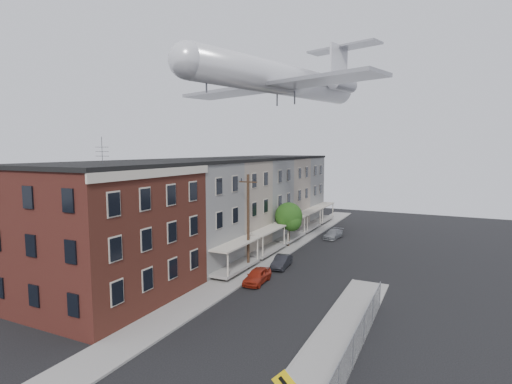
# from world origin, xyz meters

# --- Properties ---
(sidewalk_left) EXTENTS (3.00, 62.00, 0.12)m
(sidewalk_left) POSITION_xyz_m (-5.50, 24.00, 0.06)
(sidewalk_left) COLOR gray
(sidewalk_left) RESTS_ON ground
(sidewalk_right) EXTENTS (3.00, 26.00, 0.12)m
(sidewalk_right) POSITION_xyz_m (5.50, 6.00, 0.06)
(sidewalk_right) COLOR gray
(sidewalk_right) RESTS_ON ground
(curb_left) EXTENTS (0.15, 62.00, 0.14)m
(curb_left) POSITION_xyz_m (-4.05, 24.00, 0.07)
(curb_left) COLOR gray
(curb_left) RESTS_ON ground
(curb_right) EXTENTS (0.15, 26.00, 0.14)m
(curb_right) POSITION_xyz_m (4.05, 6.00, 0.07)
(curb_right) COLOR gray
(curb_right) RESTS_ON ground
(corner_building) EXTENTS (10.31, 12.30, 12.15)m
(corner_building) POSITION_xyz_m (-12.00, 7.00, 5.16)
(corner_building) COLOR #3C1413
(corner_building) RESTS_ON ground
(row_house_a) EXTENTS (11.98, 7.00, 10.30)m
(row_house_a) POSITION_xyz_m (-11.96, 16.50, 5.13)
(row_house_a) COLOR slate
(row_house_a) RESTS_ON ground
(row_house_b) EXTENTS (11.98, 7.00, 10.30)m
(row_house_b) POSITION_xyz_m (-11.96, 23.50, 5.13)
(row_house_b) COLOR #6E6657
(row_house_b) RESTS_ON ground
(row_house_c) EXTENTS (11.98, 7.00, 10.30)m
(row_house_c) POSITION_xyz_m (-11.96, 30.50, 5.13)
(row_house_c) COLOR slate
(row_house_c) RESTS_ON ground
(row_house_d) EXTENTS (11.98, 7.00, 10.30)m
(row_house_d) POSITION_xyz_m (-11.96, 37.50, 5.13)
(row_house_d) COLOR #6E6657
(row_house_d) RESTS_ON ground
(row_house_e) EXTENTS (11.98, 7.00, 10.30)m
(row_house_e) POSITION_xyz_m (-11.96, 44.50, 5.13)
(row_house_e) COLOR slate
(row_house_e) RESTS_ON ground
(chainlink_fence) EXTENTS (0.06, 18.06, 1.90)m
(chainlink_fence) POSITION_xyz_m (7.00, 5.00, 1.00)
(chainlink_fence) COLOR gray
(chainlink_fence) RESTS_ON ground
(utility_pole) EXTENTS (1.80, 0.26, 9.00)m
(utility_pole) POSITION_xyz_m (-5.60, 18.00, 4.67)
(utility_pole) COLOR black
(utility_pole) RESTS_ON ground
(street_tree) EXTENTS (3.22, 3.20, 5.20)m
(street_tree) POSITION_xyz_m (-5.27, 27.92, 3.45)
(street_tree) COLOR black
(street_tree) RESTS_ON ground
(car_near) EXTENTS (1.67, 3.76, 1.26)m
(car_near) POSITION_xyz_m (-3.18, 14.90, 0.63)
(car_near) COLOR #9C2514
(car_near) RESTS_ON ground
(car_mid) EXTENTS (1.59, 3.68, 1.18)m
(car_mid) POSITION_xyz_m (-2.99, 19.93, 0.59)
(car_mid) COLOR black
(car_mid) RESTS_ON ground
(car_far) EXTENTS (2.06, 4.05, 1.13)m
(car_far) POSITION_xyz_m (-1.80, 34.49, 0.56)
(car_far) COLOR gray
(car_far) RESTS_ON ground
(airplane) EXTENTS (22.95, 26.25, 7.59)m
(airplane) POSITION_xyz_m (-4.31, 23.41, 18.28)
(airplane) COLOR silver
(airplane) RESTS_ON ground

